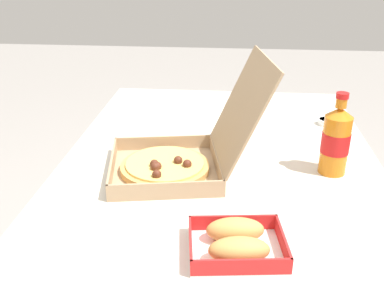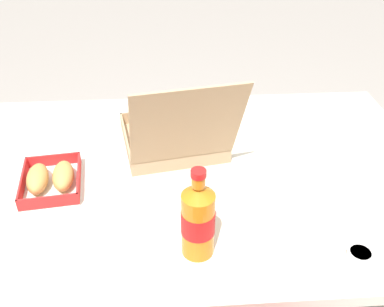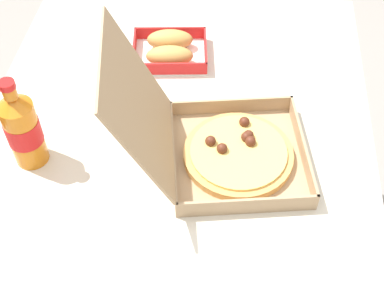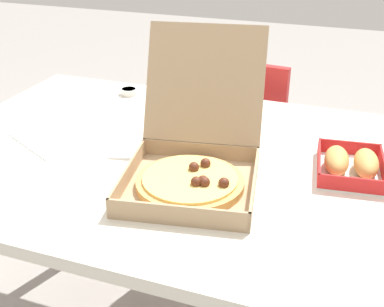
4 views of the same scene
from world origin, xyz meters
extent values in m
cube|color=silver|center=(0.00, 0.00, 0.73)|extent=(1.38, 0.90, 0.03)
cylinder|color=#B7B7BC|center=(0.62, -0.38, 0.36)|extent=(0.05, 0.05, 0.72)
cylinder|color=#B7B7BC|center=(0.62, 0.38, 0.36)|extent=(0.05, 0.05, 0.72)
cylinder|color=#B2B2B7|center=(0.14, 0.57, 0.21)|extent=(0.03, 0.03, 0.43)
cube|color=tan|center=(0.05, -0.15, 0.75)|extent=(0.33, 0.33, 0.01)
cube|color=tan|center=(0.08, -0.29, 0.77)|extent=(0.28, 0.06, 0.04)
cube|color=tan|center=(-0.08, -0.17, 0.77)|extent=(0.06, 0.28, 0.04)
cube|color=tan|center=(0.19, -0.12, 0.77)|extent=(0.06, 0.28, 0.04)
cube|color=tan|center=(0.03, -0.01, 0.77)|extent=(0.28, 0.06, 0.04)
cube|color=tan|center=(0.02, 0.05, 0.93)|extent=(0.30, 0.17, 0.26)
cylinder|color=tan|center=(0.05, -0.15, 0.76)|extent=(0.24, 0.24, 0.02)
cylinder|color=#EAC666|center=(0.05, -0.15, 0.78)|extent=(0.21, 0.21, 0.01)
sphere|color=#562819|center=(0.08, -0.17, 0.78)|extent=(0.02, 0.02, 0.02)
sphere|color=#562819|center=(0.09, -0.17, 0.78)|extent=(0.02, 0.02, 0.02)
sphere|color=#562819|center=(0.05, -0.11, 0.78)|extent=(0.02, 0.02, 0.02)
sphere|color=#562819|center=(0.07, -0.08, 0.78)|extent=(0.02, 0.02, 0.02)
sphere|color=#562819|center=(0.13, -0.16, 0.78)|extent=(0.02, 0.02, 0.02)
sphere|color=#562819|center=(0.09, -0.16, 0.78)|extent=(0.02, 0.02, 0.02)
cube|color=white|center=(0.38, 0.05, 0.75)|extent=(0.17, 0.21, 0.00)
cube|color=red|center=(0.39, -0.05, 0.77)|extent=(0.15, 0.02, 0.03)
cube|color=red|center=(0.37, 0.14, 0.77)|extent=(0.15, 0.02, 0.03)
cube|color=red|center=(0.31, 0.04, 0.77)|extent=(0.03, 0.19, 0.03)
cube|color=red|center=(0.45, 0.06, 0.77)|extent=(0.03, 0.19, 0.03)
ellipsoid|color=tan|center=(0.35, 0.04, 0.78)|extent=(0.07, 0.13, 0.05)
ellipsoid|color=tan|center=(0.42, 0.05, 0.78)|extent=(0.07, 0.13, 0.05)
cylinder|color=orange|center=(0.01, 0.30, 0.83)|extent=(0.07, 0.07, 0.16)
cone|color=orange|center=(0.01, 0.30, 0.92)|extent=(0.07, 0.07, 0.02)
cylinder|color=orange|center=(0.01, 0.30, 0.95)|extent=(0.03, 0.03, 0.02)
cylinder|color=red|center=(0.01, 0.30, 0.97)|extent=(0.03, 0.03, 0.01)
cylinder|color=red|center=(0.01, 0.30, 0.84)|extent=(0.07, 0.07, 0.06)
camera|label=1|loc=(1.11, 0.02, 1.31)|focal=41.71mm
camera|label=2|loc=(0.07, 0.98, 1.48)|focal=40.76mm
camera|label=3|loc=(-0.69, -0.12, 1.65)|focal=49.44mm
camera|label=4|loc=(0.38, -1.03, 1.32)|focal=46.33mm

